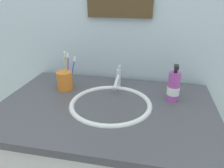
# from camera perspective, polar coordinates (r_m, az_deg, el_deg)

# --- Properties ---
(tiled_wall_back) EXTENTS (2.20, 0.04, 2.40)m
(tiled_wall_back) POSITION_cam_1_polar(r_m,az_deg,el_deg) (1.26, 2.21, 15.16)
(tiled_wall_back) COLOR silver
(tiled_wall_back) RESTS_ON ground
(sink_basin) EXTENTS (0.39, 0.39, 0.09)m
(sink_basin) POSITION_cam_1_polar(r_m,az_deg,el_deg) (1.02, -0.35, -6.76)
(sink_basin) COLOR white
(sink_basin) RESTS_ON vanity_counter
(faucet) EXTENTS (0.02, 0.16, 0.11)m
(faucet) POSITION_cam_1_polar(r_m,az_deg,el_deg) (1.15, 1.54, 1.29)
(faucet) COLOR silver
(faucet) RESTS_ON sink_basin
(toothbrush_cup) EXTENTS (0.08, 0.08, 0.10)m
(toothbrush_cup) POSITION_cam_1_polar(r_m,az_deg,el_deg) (1.17, -12.36, 0.87)
(toothbrush_cup) COLOR orange
(toothbrush_cup) RESTS_ON vanity_counter
(toothbrush_blue) EXTENTS (0.05, 0.03, 0.17)m
(toothbrush_blue) POSITION_cam_1_polar(r_m,az_deg,el_deg) (1.15, -10.39, 3.57)
(toothbrush_blue) COLOR blue
(toothbrush_blue) RESTS_ON toothbrush_cup
(toothbrush_yellow) EXTENTS (0.02, 0.04, 0.21)m
(toothbrush_yellow) POSITION_cam_1_polar(r_m,az_deg,el_deg) (1.11, -12.06, 3.89)
(toothbrush_yellow) COLOR yellow
(toothbrush_yellow) RESTS_ON toothbrush_cup
(toothbrush_purple) EXTENTS (0.01, 0.04, 0.18)m
(toothbrush_purple) POSITION_cam_1_polar(r_m,az_deg,el_deg) (1.18, -11.55, 4.33)
(toothbrush_purple) COLOR purple
(toothbrush_purple) RESTS_ON toothbrush_cup
(soap_dispenser) EXTENTS (0.06, 0.06, 0.18)m
(soap_dispenser) POSITION_cam_1_polar(r_m,az_deg,el_deg) (1.06, 15.99, -0.76)
(soap_dispenser) COLOR #B24CA5
(soap_dispenser) RESTS_ON vanity_counter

